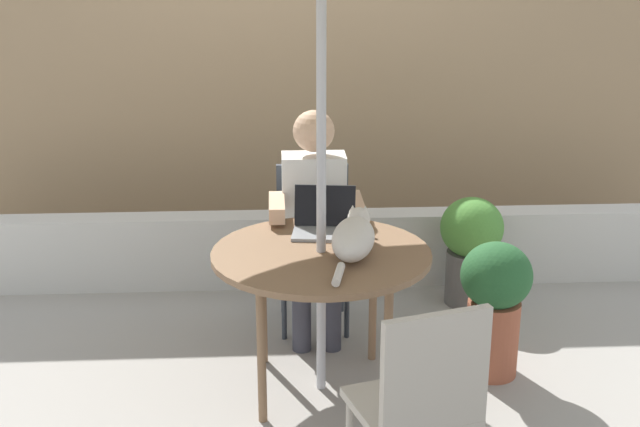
{
  "coord_description": "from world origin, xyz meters",
  "views": [
    {
      "loc": [
        -0.21,
        -3.58,
        2.07
      ],
      "look_at": [
        0.0,
        0.1,
        0.86
      ],
      "focal_mm": 46.79,
      "sensor_mm": 36.0,
      "label": 1
    }
  ],
  "objects": [
    {
      "name": "ground_plane",
      "position": [
        0.0,
        0.0,
        0.0
      ],
      "size": [
        14.0,
        14.0,
        0.0
      ],
      "primitive_type": "plane",
      "color": "gray"
    },
    {
      "name": "chair_empty",
      "position": [
        0.3,
        -0.99,
        0.52
      ],
      "size": [
        0.5,
        0.5,
        0.89
      ],
      "color": "#B2A899",
      "rests_on": "ground"
    },
    {
      "name": "person_seated",
      "position": [
        0.0,
        0.63,
        0.69
      ],
      "size": [
        0.48,
        0.48,
        1.23
      ],
      "color": "white",
      "rests_on": "ground"
    },
    {
      "name": "potted_plant_by_chair",
      "position": [
        0.86,
        0.1,
        0.39
      ],
      "size": [
        0.35,
        0.35,
        0.69
      ],
      "color": "#9E5138",
      "rests_on": "ground"
    },
    {
      "name": "potted_plant_near_fence",
      "position": [
        0.94,
        0.95,
        0.37
      ],
      "size": [
        0.37,
        0.37,
        0.65
      ],
      "color": "#595654",
      "rests_on": "ground"
    },
    {
      "name": "chair_occupied",
      "position": [
        0.0,
        0.79,
        0.52
      ],
      "size": [
        0.4,
        0.4,
        0.89
      ],
      "color": "#33383F",
      "rests_on": "ground"
    },
    {
      "name": "cat",
      "position": [
        0.14,
        -0.05,
        0.79
      ],
      "size": [
        0.27,
        0.64,
        0.17
      ],
      "color": "silver",
      "rests_on": "patio_table"
    },
    {
      "name": "patio_table",
      "position": [
        0.0,
        0.0,
        0.65
      ],
      "size": [
        1.02,
        1.02,
        0.71
      ],
      "color": "brown",
      "rests_on": "ground"
    },
    {
      "name": "fence_back",
      "position": [
        0.0,
        2.16,
        0.98
      ],
      "size": [
        5.27,
        0.08,
        1.96
      ],
      "primitive_type": "cube",
      "color": "#937756",
      "rests_on": "ground"
    },
    {
      "name": "laptop",
      "position": [
        0.03,
        0.28,
        0.77
      ],
      "size": [
        0.33,
        0.29,
        0.21
      ],
      "color": "gray",
      "rests_on": "patio_table"
    },
    {
      "name": "planter_wall_low",
      "position": [
        0.0,
        1.31,
        0.23
      ],
      "size": [
        4.74,
        0.2,
        0.46
      ],
      "primitive_type": "cube",
      "color": "beige",
      "rests_on": "ground"
    }
  ]
}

